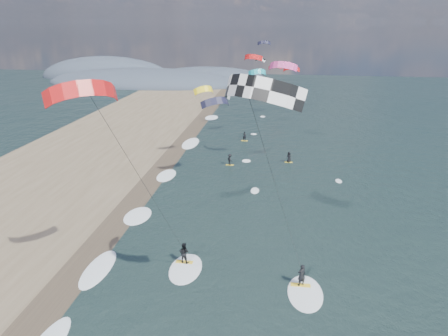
# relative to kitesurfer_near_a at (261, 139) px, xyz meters

# --- Properties ---
(wet_sand_strip) EXTENTS (3.00, 240.00, 0.00)m
(wet_sand_strip) POSITION_rel_kitesurfer_near_a_xyz_m (-14.47, 8.77, -13.00)
(wet_sand_strip) COLOR #382D23
(wet_sand_strip) RESTS_ON ground
(coastal_hills) EXTENTS (80.00, 41.00, 15.00)m
(coastal_hills) POSITION_rel_kitesurfer_near_a_xyz_m (-47.31, 106.63, -13.00)
(coastal_hills) COLOR #3D4756
(coastal_hills) RESTS_ON ground
(kitesurfer_near_a) EXTENTS (8.01, 9.39, 16.76)m
(kitesurfer_near_a) POSITION_rel_kitesurfer_near_a_xyz_m (0.00, 0.00, 0.00)
(kitesurfer_near_a) COLOR yellow
(kitesurfer_near_a) RESTS_ON ground
(kitesurfer_near_b) EXTENTS (7.20, 9.27, 16.18)m
(kitesurfer_near_b) POSITION_rel_kitesurfer_near_a_xyz_m (-8.62, 2.28, -2.15)
(kitesurfer_near_b) COLOR yellow
(kitesurfer_near_b) RESTS_ON ground
(far_kitesurfers) EXTENTS (9.28, 12.53, 1.62)m
(far_kitesurfers) POSITION_rel_kitesurfer_near_a_xyz_m (-2.62, 32.62, -12.20)
(far_kitesurfers) COLOR yellow
(far_kitesurfers) RESTS_ON ground
(bg_kite_field) EXTENTS (15.05, 65.41, 6.03)m
(bg_kite_field) POSITION_rel_kitesurfer_near_a_xyz_m (-2.67, 53.34, -1.49)
(bg_kite_field) COLOR black
(bg_kite_field) RESTS_ON ground
(shoreline_surf) EXTENTS (2.40, 79.40, 0.11)m
(shoreline_surf) POSITION_rel_kitesurfer_near_a_xyz_m (-13.27, 13.52, -13.00)
(shoreline_surf) COLOR white
(shoreline_surf) RESTS_ON ground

